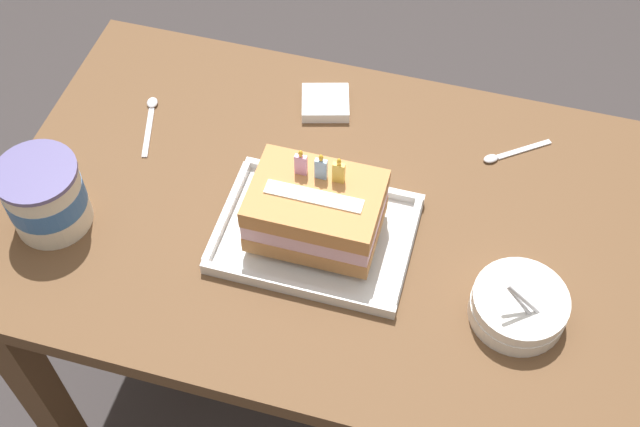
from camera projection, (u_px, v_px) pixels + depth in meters
ground_plane at (324, 387)px, 1.94m from camera, size 8.00×8.00×0.00m
dining_table at (325, 247)px, 1.47m from camera, size 1.10×0.71×0.69m
foil_tray at (315, 235)px, 1.35m from camera, size 0.32×0.23×0.02m
birthday_cake at (315, 210)px, 1.29m from camera, size 0.20×0.15×0.15m
bowl_stack at (519, 306)px, 1.25m from camera, size 0.15×0.15×0.12m
ice_cream_tub at (45, 196)px, 1.32m from camera, size 0.13×0.13×0.13m
serving_spoon_near_tray at (151, 114)px, 1.51m from camera, size 0.05×0.14×0.01m
serving_spoon_by_bowls at (505, 155)px, 1.46m from camera, size 0.12×0.09×0.01m
napkin_pile at (325, 103)px, 1.52m from camera, size 0.11×0.10×0.02m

